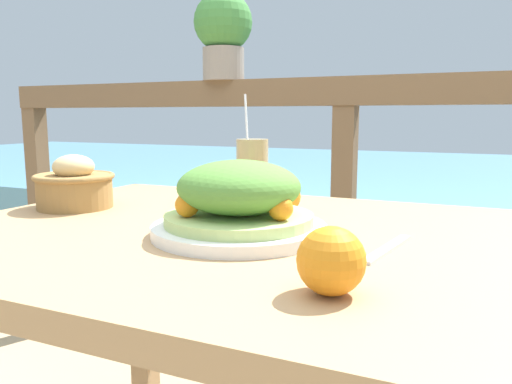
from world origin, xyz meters
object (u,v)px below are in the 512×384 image
(drink_glass, at_px, (252,172))
(potted_plant, at_px, (223,31))
(salad_plate, at_px, (239,203))
(bread_basket, at_px, (75,186))

(drink_glass, distance_m, potted_plant, 0.80)
(salad_plate, height_order, potted_plant, potted_plant)
(drink_glass, distance_m, bread_basket, 0.39)
(bread_basket, bearing_deg, potted_plant, 92.28)
(bread_basket, height_order, potted_plant, potted_plant)
(drink_glass, bearing_deg, bread_basket, -151.01)
(salad_plate, xyz_separation_m, potted_plant, (-0.47, 0.85, 0.43))
(salad_plate, relative_size, potted_plant, 0.99)
(potted_plant, bearing_deg, bread_basket, -87.72)
(salad_plate, xyz_separation_m, bread_basket, (-0.44, 0.08, -0.01))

